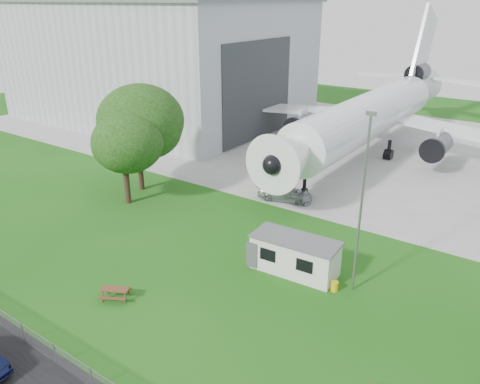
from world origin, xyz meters
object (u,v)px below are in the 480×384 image
Objects in this scene: hangar at (159,58)px; picnic_west at (116,298)px; airliner at (373,112)px; site_cabin at (295,255)px.

picnic_west is (33.95, -39.66, -9.41)m from hangar.
site_cabin is at bearing -78.86° from airliner.
hangar is at bearing 144.34° from site_cabin.
hangar is 23.89× the size of picnic_west.
hangar is 0.90× the size of airliner.
picnic_west is at bearing -92.92° from airliner.
airliner is at bearing 101.14° from site_cabin.
picnic_west is (-2.02, -39.52, -5.27)m from airliner.
airliner is at bearing 59.51° from picnic_west.
site_cabin is at bearing 23.05° from picnic_west.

